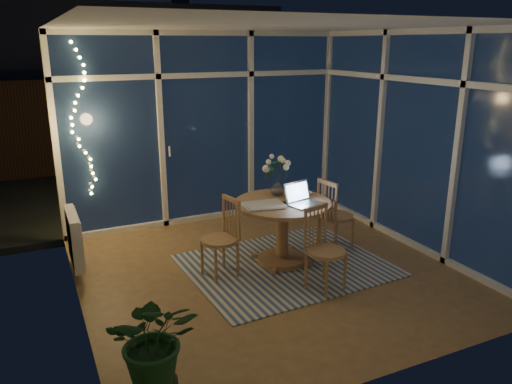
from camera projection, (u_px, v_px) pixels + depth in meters
floor at (270, 271)px, 5.55m from camera, size 4.00×4.00×0.00m
ceiling at (272, 25)px, 4.80m from camera, size 4.00×4.00×0.00m
wall_back at (206, 129)px, 6.91m from camera, size 4.00×0.04×2.60m
wall_front at (401, 215)px, 3.44m from camera, size 4.00×0.04×2.60m
wall_left at (67, 178)px, 4.36m from camera, size 0.04×4.00×2.60m
wall_right at (419, 142)px, 5.99m from camera, size 0.04×4.00×2.60m
window_wall_back at (207, 129)px, 6.88m from camera, size 4.00×0.10×2.60m
window_wall_right at (417, 142)px, 5.97m from camera, size 0.10×4.00×2.60m
radiator at (74, 238)px, 5.43m from camera, size 0.10×0.70×0.58m
fairy_lights at (81, 121)px, 6.07m from camera, size 0.24×0.10×1.85m
garden_patio at (181, 171)px, 10.11m from camera, size 12.00×6.00×0.10m
garden_fence at (148, 122)px, 10.06m from camera, size 11.00×0.08×1.80m
neighbour_roof at (128, 53)px, 12.42m from camera, size 7.00×3.00×2.20m
garden_shrubs at (131, 171)px, 8.05m from camera, size 0.90×0.90×0.90m
rug at (286, 265)px, 5.68m from camera, size 2.27×1.86×0.01m
dining_table at (282, 233)px, 5.67m from camera, size 1.14×1.14×0.74m
chair_left at (219, 238)px, 5.31m from camera, size 0.48×0.48×0.88m
chair_right at (336, 214)px, 6.01m from camera, size 0.49×0.49×0.92m
chair_front at (326, 250)px, 5.02m from camera, size 0.50×0.50×0.89m
laptop at (305, 193)px, 5.42m from camera, size 0.42×0.38×0.26m
flower_vase at (278, 187)px, 5.77m from camera, size 0.21×0.21×0.21m
bowl at (306, 193)px, 5.81m from camera, size 0.16×0.16×0.04m
newspapers at (262, 205)px, 5.44m from camera, size 0.44×0.35×0.02m
phone at (286, 202)px, 5.53m from camera, size 0.12×0.09×0.01m
potted_plant at (156, 353)px, 3.45m from camera, size 0.64×0.59×0.76m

